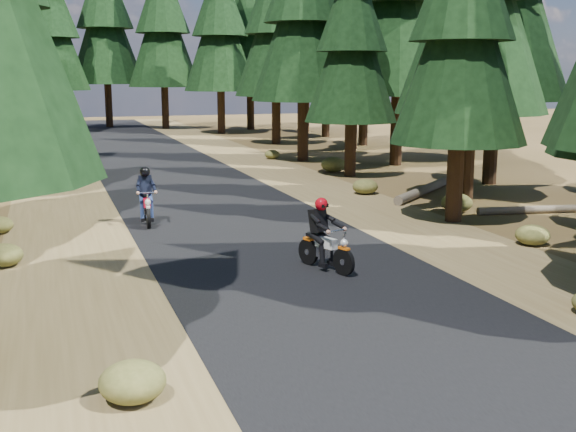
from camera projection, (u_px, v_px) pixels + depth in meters
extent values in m
plane|color=#433517|center=(311.00, 282.00, 14.81)|extent=(120.00, 120.00, 0.00)
cube|color=black|center=(247.00, 232.00, 19.45)|extent=(6.00, 100.00, 0.01)
cube|color=brown|center=(69.00, 245.00, 18.01)|extent=(3.20, 100.00, 0.01)
cube|color=brown|center=(400.00, 221.00, 20.90)|extent=(3.20, 100.00, 0.01)
cylinder|color=black|center=(456.00, 143.00, 20.43)|extent=(0.48, 0.48, 4.52)
cone|color=black|center=(461.00, 41.00, 19.89)|extent=(3.84, 3.84, 5.65)
cylinder|color=black|center=(469.00, 113.00, 23.71)|extent=(0.53, 0.53, 5.84)
cylinder|color=black|center=(493.00, 100.00, 27.31)|extent=(0.56, 0.56, 6.43)
cylinder|color=black|center=(2.00, 113.00, 25.17)|extent=(0.53, 0.53, 5.72)
cylinder|color=black|center=(351.00, 122.00, 29.64)|extent=(0.48, 0.48, 4.51)
cone|color=black|center=(352.00, 51.00, 29.09)|extent=(3.83, 3.83, 5.64)
cylinder|color=black|center=(397.00, 95.00, 33.09)|extent=(0.56, 0.56, 6.47)
cone|color=black|center=(400.00, 4.00, 32.30)|extent=(5.50, 5.50, 8.09)
cylinder|color=black|center=(303.00, 101.00, 34.76)|extent=(0.53, 0.53, 5.83)
cone|color=black|center=(303.00, 23.00, 34.05)|extent=(4.95, 4.95, 7.29)
cylinder|color=black|center=(353.00, 108.00, 40.42)|extent=(0.48, 0.48, 4.61)
cone|color=black|center=(354.00, 55.00, 39.86)|extent=(3.92, 3.92, 5.77)
cone|color=black|center=(355.00, 16.00, 39.46)|extent=(3.00, 3.00, 4.15)
cylinder|color=black|center=(276.00, 96.00, 43.27)|extent=(0.53, 0.53, 5.76)
cone|color=black|center=(276.00, 34.00, 42.57)|extent=(4.90, 4.90, 7.21)
cylinder|color=black|center=(326.00, 94.00, 48.17)|extent=(0.53, 0.53, 5.66)
cone|color=black|center=(327.00, 40.00, 47.48)|extent=(4.81, 4.81, 7.07)
cone|color=black|center=(327.00, 0.00, 46.99)|extent=(3.68, 3.68, 5.09)
cylinder|color=black|center=(364.00, 94.00, 42.47)|extent=(0.54, 0.54, 6.00)
cone|color=black|center=(365.00, 29.00, 41.74)|extent=(5.10, 5.10, 7.50)
cylinder|color=black|center=(468.00, 102.00, 35.70)|extent=(0.52, 0.52, 5.60)
cone|color=black|center=(472.00, 29.00, 35.02)|extent=(4.76, 4.76, 7.00)
cylinder|color=black|center=(9.00, 89.00, 46.37)|extent=(0.56, 0.56, 6.40)
cone|color=black|center=(4.00, 25.00, 45.59)|extent=(5.44, 5.44, 8.00)
cylinder|color=black|center=(221.00, 91.00, 50.81)|extent=(0.54, 0.54, 6.00)
cone|color=black|center=(220.00, 36.00, 50.08)|extent=(5.10, 5.10, 7.50)
cylinder|color=black|center=(250.00, 87.00, 54.50)|extent=(0.56, 0.56, 6.40)
cone|color=black|center=(250.00, 32.00, 53.72)|extent=(5.44, 5.44, 8.00)
cylinder|color=black|center=(56.00, 90.00, 52.93)|extent=(0.54, 0.54, 6.00)
cone|color=black|center=(52.00, 38.00, 52.20)|extent=(5.10, 5.10, 7.50)
cylinder|color=black|center=(165.00, 87.00, 55.40)|extent=(0.56, 0.56, 6.40)
cone|color=black|center=(163.00, 33.00, 54.62)|extent=(5.44, 5.44, 8.00)
cylinder|color=black|center=(108.00, 84.00, 56.89)|extent=(0.57, 0.57, 6.80)
cone|color=black|center=(105.00, 28.00, 56.07)|extent=(5.78, 5.78, 8.50)
cylinder|color=black|center=(306.00, 90.00, 51.76)|extent=(0.54, 0.54, 6.00)
cone|color=black|center=(306.00, 37.00, 51.03)|extent=(5.10, 5.10, 7.50)
cylinder|color=#4C4233|center=(429.00, 188.00, 25.98)|extent=(4.90, 4.47, 0.32)
cylinder|color=#4C4233|center=(546.00, 209.00, 22.07)|extent=(4.39, 1.00, 0.24)
ellipsoid|color=#474C1E|center=(334.00, 165.00, 31.24)|extent=(1.09, 1.09, 0.65)
ellipsoid|color=#474C1E|center=(457.00, 203.00, 22.23)|extent=(0.97, 0.97, 0.58)
ellipsoid|color=#474C1E|center=(272.00, 154.00, 36.02)|extent=(0.76, 0.76, 0.46)
ellipsoid|color=#474C1E|center=(3.00, 255.00, 15.94)|extent=(0.85, 0.85, 0.51)
ellipsoid|color=#474C1E|center=(365.00, 186.00, 25.54)|extent=(0.91, 0.91, 0.54)
ellipsoid|color=#474C1E|center=(533.00, 235.00, 17.94)|extent=(0.85, 0.85, 0.51)
ellipsoid|color=#474C1E|center=(20.00, 173.00, 28.71)|extent=(1.06, 1.06, 0.63)
ellipsoid|color=#474C1E|center=(55.00, 182.00, 26.65)|extent=(0.92, 0.92, 0.55)
ellipsoid|color=#474C1E|center=(132.00, 382.00, 9.38)|extent=(0.88, 0.88, 0.53)
cube|color=black|center=(326.00, 222.00, 15.48)|extent=(0.41, 0.32, 0.51)
sphere|color=#A50610|center=(326.00, 205.00, 15.41)|extent=(0.37, 0.37, 0.28)
cube|color=black|center=(146.00, 186.00, 20.24)|extent=(0.38, 0.24, 0.52)
sphere|color=black|center=(145.00, 173.00, 20.16)|extent=(0.31, 0.31, 0.29)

